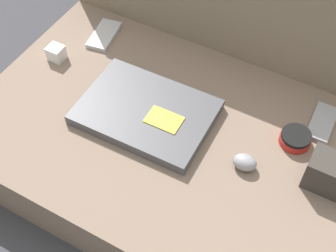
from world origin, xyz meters
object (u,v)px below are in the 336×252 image
(laptop, at_px, (146,112))
(speaker_puck, at_px, (295,138))
(computer_mouse, at_px, (245,162))
(phone_black, at_px, (322,123))
(camera_pouch, at_px, (332,174))
(charger_brick, at_px, (56,53))
(phone_silver, at_px, (104,35))

(laptop, xyz_separation_m, speaker_puck, (0.37, 0.11, 0.00))
(computer_mouse, relative_size, phone_black, 0.49)
(camera_pouch, bearing_deg, laptop, -176.88)
(charger_brick, bearing_deg, laptop, -10.01)
(computer_mouse, height_order, charger_brick, charger_brick)
(laptop, bearing_deg, speaker_puck, 14.79)
(laptop, height_order, camera_pouch, camera_pouch)
(speaker_puck, bearing_deg, charger_brick, -176.17)
(speaker_puck, bearing_deg, laptop, -163.93)
(phone_silver, bearing_deg, speaker_puck, -18.56)
(speaker_puck, distance_m, charger_brick, 0.71)
(laptop, height_order, charger_brick, charger_brick)
(computer_mouse, bearing_deg, phone_silver, 152.56)
(laptop, relative_size, speaker_puck, 4.40)
(laptop, xyz_separation_m, phone_silver, (-0.27, 0.20, -0.01))
(camera_pouch, height_order, charger_brick, camera_pouch)
(speaker_puck, distance_m, phone_silver, 0.65)
(computer_mouse, distance_m, charger_brick, 0.63)
(phone_silver, bearing_deg, camera_pouch, -23.23)
(phone_black, height_order, charger_brick, charger_brick)
(laptop, bearing_deg, charger_brick, 168.71)
(phone_black, relative_size, camera_pouch, 1.11)
(laptop, distance_m, computer_mouse, 0.29)
(computer_mouse, xyz_separation_m, charger_brick, (-0.62, 0.08, 0.00))
(computer_mouse, distance_m, speaker_puck, 0.15)
(computer_mouse, xyz_separation_m, phone_black, (0.12, 0.22, -0.01))
(laptop, height_order, computer_mouse, computer_mouse)
(speaker_puck, bearing_deg, computer_mouse, -122.29)
(phone_black, bearing_deg, computer_mouse, -121.56)
(speaker_puck, relative_size, camera_pouch, 0.69)
(speaker_puck, height_order, phone_black, speaker_puck)
(phone_black, relative_size, charger_brick, 2.83)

